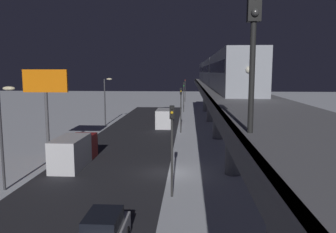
% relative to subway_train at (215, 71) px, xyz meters
% --- Properties ---
extents(ground_plane, '(240.00, 240.00, 0.00)m').
position_rel_subway_train_xyz_m(ground_plane, '(5.90, 21.44, -8.72)').
color(ground_plane, silver).
extents(avenue_asphalt, '(11.00, 106.82, 0.01)m').
position_rel_subway_train_xyz_m(avenue_asphalt, '(11.04, 21.44, -8.71)').
color(avenue_asphalt, '#28282D').
rests_on(avenue_asphalt, ground_plane).
extents(elevated_railway, '(5.00, 106.82, 6.94)m').
position_rel_subway_train_xyz_m(elevated_railway, '(0.09, 21.44, -2.73)').
color(elevated_railway, slate).
rests_on(elevated_railway, ground_plane).
extents(subway_train, '(2.94, 55.47, 3.40)m').
position_rel_subway_train_xyz_m(subway_train, '(0.00, 0.00, 0.00)').
color(subway_train, '#999EA8').
rests_on(subway_train, elevated_railway).
extents(rail_signal, '(0.36, 0.41, 4.00)m').
position_rel_subway_train_xyz_m(rail_signal, '(2.04, 39.83, 0.95)').
color(rail_signal, black).
rests_on(rail_signal, elevated_railway).
extents(sedan_blue, '(1.80, 4.48, 1.97)m').
position_rel_subway_train_xyz_m(sedan_blue, '(7.84, -12.73, -7.92)').
color(sedan_blue, navy).
rests_on(sedan_blue, ground_plane).
extents(box_truck, '(2.40, 7.40, 2.80)m').
position_rel_subway_train_xyz_m(box_truck, '(14.44, 19.53, -7.37)').
color(box_truck, '#A51E1E').
rests_on(box_truck, ground_plane).
extents(delivery_van, '(2.40, 7.40, 2.80)m').
position_rel_subway_train_xyz_m(delivery_van, '(7.64, -3.47, -7.37)').
color(delivery_van, '#A51E1E').
rests_on(delivery_van, ground_plane).
extents(traffic_light_near, '(0.32, 0.44, 6.40)m').
position_rel_subway_train_xyz_m(traffic_light_near, '(4.94, 27.01, -4.52)').
color(traffic_light_near, '#2D2D2D').
rests_on(traffic_light_near, ground_plane).
extents(traffic_light_mid, '(0.32, 0.44, 6.40)m').
position_rel_subway_train_xyz_m(traffic_light_mid, '(4.94, 2.25, -4.52)').
color(traffic_light_mid, '#2D2D2D').
rests_on(traffic_light_mid, ground_plane).
extents(traffic_light_far, '(0.32, 0.44, 6.40)m').
position_rel_subway_train_xyz_m(traffic_light_far, '(4.94, -22.52, -4.52)').
color(traffic_light_far, '#2D2D2D').
rests_on(traffic_light_far, ground_plane).
extents(traffic_light_distant, '(0.32, 0.44, 6.40)m').
position_rel_subway_train_xyz_m(traffic_light_distant, '(4.94, -47.28, -4.52)').
color(traffic_light_distant, '#2D2D2D').
rests_on(traffic_light_distant, ground_plane).
extents(commercial_billboard, '(4.80, 0.36, 8.90)m').
position_rel_subway_train_xyz_m(commercial_billboard, '(19.01, 14.75, -1.89)').
color(commercial_billboard, '#4C4C51').
rests_on(commercial_billboard, ground_plane).
extents(street_lamp_near, '(1.35, 0.44, 7.65)m').
position_rel_subway_train_xyz_m(street_lamp_near, '(17.11, 26.44, -3.90)').
color(street_lamp_near, '#38383D').
rests_on(street_lamp_near, ground_plane).
extents(street_lamp_far, '(1.35, 0.44, 7.65)m').
position_rel_subway_train_xyz_m(street_lamp_far, '(17.11, -3.56, -3.90)').
color(street_lamp_far, '#38383D').
rests_on(street_lamp_far, ground_plane).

